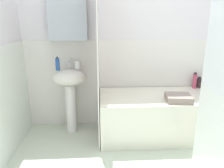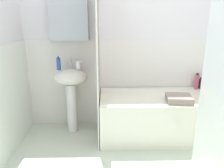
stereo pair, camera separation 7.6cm
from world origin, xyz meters
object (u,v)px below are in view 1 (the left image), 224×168
Objects in this scene: conditioner_bottle at (195,81)px; towel_folded at (178,98)px; soap_dispenser at (58,64)px; bathtub at (162,115)px; toothbrush_cup at (78,65)px; sink at (70,87)px; lotion_bottle at (208,82)px; shampoo_bottle at (199,83)px.

towel_folded is (-0.38, -0.46, -0.07)m from conditioner_bottle.
bathtub is (1.31, -0.14, -0.66)m from soap_dispenser.
toothbrush_cup is at bearing 161.84° from towel_folded.
soap_dispenser is (-0.13, -0.03, 0.31)m from sink.
conditioner_bottle reaches higher than bathtub.
lotion_bottle reaches higher than shampoo_bottle.
toothbrush_cup reaches higher than shampoo_bottle.
conditioner_bottle is at bearing 50.35° from towel_folded.
sink is 0.30m from toothbrush_cup.
soap_dispenser is 1.47m from bathtub.
conditioner_bottle reaches higher than towel_folded.
soap_dispenser reaches higher than toothbrush_cup.
shampoo_bottle is at bearing 160.51° from lotion_bottle.
lotion_bottle reaches higher than bathtub.
sink reaches higher than shampoo_bottle.
soap_dispenser is 1.13× the size of shampoo_bottle.
lotion_bottle reaches higher than towel_folded.
lotion_bottle is (1.87, 0.10, 0.01)m from sink.
soap_dispenser reaches higher than conditioner_bottle.
towel_folded is at bearing -133.03° from shampoo_bottle.
bathtub is at bearing -5.90° from soap_dispenser.
bathtub is (1.07, -0.20, -0.63)m from toothbrush_cup.
toothbrush_cup reaches higher than bathtub.
conditioner_bottle is (-0.19, 0.01, 0.01)m from lotion_bottle.
toothbrush_cup reaches higher than towel_folded.
towel_folded is at bearing -12.98° from soap_dispenser.
toothbrush_cup is at bearing 169.60° from bathtub.
lotion_bottle is at bearing 38.51° from towel_folded.
sink reaches higher than towel_folded.
towel_folded is (0.12, -0.19, 0.31)m from bathtub.
soap_dispenser is at bearing -165.70° from toothbrush_cup.
towel_folded is at bearing -129.65° from conditioner_bottle.
toothbrush_cup is 1.68m from shampoo_bottle.
soap_dispenser reaches higher than towel_folded.
toothbrush_cup is at bearing -177.39° from conditioner_bottle.
bathtub is 0.74m from shampoo_bottle.
bathtub is 0.39m from towel_folded.
toothbrush_cup is 1.29m from towel_folded.
bathtub is at bearing -159.41° from lotion_bottle.
lotion_bottle is (0.69, 0.26, 0.37)m from bathtub.
sink is at bearing 11.41° from soap_dispenser.
bathtub is at bearing 122.06° from towel_folded.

